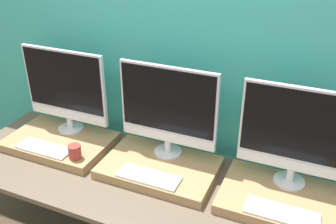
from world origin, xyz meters
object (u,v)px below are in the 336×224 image
monitor_center (168,108)px  keyboard_right (282,213)px  keyboard_left (44,148)px  keyboard_center (149,177)px  mug (75,152)px  monitor_right (298,134)px  monitor_left (65,88)px

monitor_center → keyboard_right: (0.68, -0.26, -0.28)m
keyboard_left → keyboard_center: (0.68, 0.00, 0.00)m
monitor_center → keyboard_center: bearing=-90.0°
mug → monitor_right: 1.20m
monitor_right → mug: bearing=-167.4°
keyboard_left → keyboard_right: bearing=0.0°
keyboard_left → monitor_right: size_ratio=0.60×
monitor_right → keyboard_right: (0.00, -0.26, -0.28)m
mug → keyboard_center: bearing=0.0°
mug → monitor_right: monitor_right is taller
keyboard_left → monitor_right: 1.41m
monitor_left → monitor_center: 0.68m
monitor_center → monitor_right: same height
monitor_center → monitor_right: size_ratio=1.00×
keyboard_left → monitor_center: size_ratio=0.60×
mug → monitor_center: size_ratio=0.15×
mug → keyboard_right: bearing=0.0°
mug → keyboard_center: 0.46m
keyboard_left → keyboard_center: size_ratio=1.00×
monitor_left → keyboard_center: bearing=-20.5°
keyboard_left → monitor_right: monitor_right is taller
keyboard_center → keyboard_right: same height
keyboard_left → mug: bearing=0.0°
mug → keyboard_right: 1.14m
monitor_right → keyboard_left: bearing=-169.4°
monitor_left → keyboard_left: monitor_left is taller
monitor_left → keyboard_left: 0.38m
keyboard_left → mug: mug is taller
monitor_left → keyboard_right: bearing=-10.6°
mug → monitor_right: bearing=12.6°
monitor_center → keyboard_center: 0.38m
keyboard_left → keyboard_right: size_ratio=1.00×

